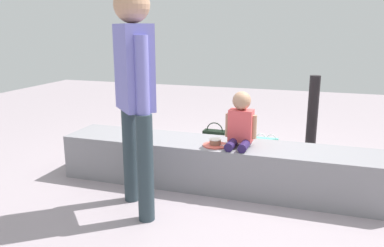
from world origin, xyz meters
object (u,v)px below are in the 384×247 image
Objects in this scene: cake_plate at (215,144)px; water_bottle_near_gift at (203,149)px; cake_box_white at (153,141)px; handbag_black_leather at (215,139)px; party_cup_red at (281,152)px; child_seated at (241,122)px; gift_bag at (265,152)px; adult_standing at (135,82)px.

cake_plate is 1.04× the size of water_bottle_near_gift.
water_bottle_near_gift reaches higher than cake_box_white.
cake_plate is 1.25m from handbag_black_leather.
water_bottle_near_gift is 2.25× the size of party_cup_red.
handbag_black_leather is (0.75, 0.13, 0.06)m from cake_box_white.
handbag_black_leather is (-0.31, 1.17, -0.32)m from cake_plate.
party_cup_red is (0.28, 1.07, -0.58)m from child_seated.
gift_bag is at bearing -10.34° from cake_box_white.
cake_plate reaches higher than cake_box_white.
child_seated is at bearing -101.47° from gift_bag.
child_seated is 0.87m from gift_bag.
child_seated is at bearing -104.68° from party_cup_red.
water_bottle_near_gift is at bearing 126.57° from child_seated.
adult_standing is at bearing -70.25° from cake_box_white.
adult_standing is 1.97m from handbag_black_leather.
gift_bag is 0.72m from water_bottle_near_gift.
adult_standing reaches higher than party_cup_red.
adult_standing is 1.82m from gift_bag.
child_seated is 5.05× the size of party_cup_red.
water_bottle_near_gift is (0.12, 1.41, -0.94)m from adult_standing.
gift_bag is 1.63× the size of water_bottle_near_gift.
cake_plate reaches higher than party_cup_red.
adult_standing is 18.04× the size of party_cup_red.
child_seated reaches higher than gift_bag.
party_cup_red is at bearing 69.35° from gift_bag.
water_bottle_near_gift is (-0.36, 0.85, -0.34)m from cake_plate.
gift_bag is at bearing 65.87° from cake_plate.
cake_plate is 0.98m from water_bottle_near_gift.
party_cup_red is at bearing 3.93° from cake_box_white.
party_cup_red is at bearing 19.68° from water_bottle_near_gift.
adult_standing reaches higher than gift_bag.
cake_box_white is at bearing 142.73° from child_seated.
cake_box_white is (-1.27, 0.97, -0.57)m from child_seated.
water_bottle_near_gift is (-0.71, 0.06, -0.06)m from gift_bag.
gift_bag is 3.67× the size of party_cup_red.
cake_box_white is at bearing 169.66° from gift_bag.
party_cup_red is (0.98, 1.71, -0.99)m from adult_standing.
adult_standing is 2.21m from party_cup_red.
adult_standing reaches higher than handbag_black_leather.
handbag_black_leather is at bearing 84.21° from adult_standing.
cake_plate is 0.64× the size of gift_bag.
water_bottle_near_gift is (-0.57, 0.77, -0.53)m from child_seated.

